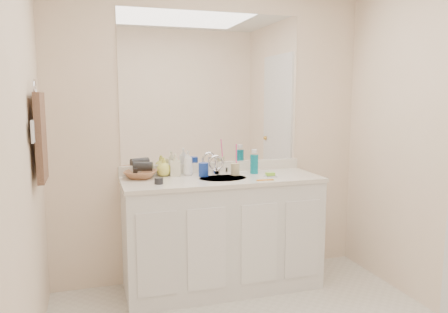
% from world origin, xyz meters
% --- Properties ---
extents(wall_back, '(2.60, 0.02, 2.40)m').
position_xyz_m(wall_back, '(0.00, 1.30, 1.20)').
color(wall_back, '#FCE2C5').
rests_on(wall_back, floor).
extents(wall_left, '(0.02, 2.60, 2.40)m').
position_xyz_m(wall_left, '(-1.30, 0.00, 1.20)').
color(wall_left, '#FCE2C5').
rests_on(wall_left, floor).
extents(vanity_cabinet, '(1.50, 0.55, 0.85)m').
position_xyz_m(vanity_cabinet, '(0.00, 1.02, 0.42)').
color(vanity_cabinet, white).
rests_on(vanity_cabinet, floor).
extents(countertop, '(1.52, 0.57, 0.03)m').
position_xyz_m(countertop, '(0.00, 1.02, 0.86)').
color(countertop, silver).
rests_on(countertop, vanity_cabinet).
extents(backsplash, '(1.52, 0.03, 0.08)m').
position_xyz_m(backsplash, '(0.00, 1.29, 0.92)').
color(backsplash, white).
rests_on(backsplash, countertop).
extents(sink_basin, '(0.37, 0.37, 0.02)m').
position_xyz_m(sink_basin, '(0.00, 1.00, 0.87)').
color(sink_basin, silver).
rests_on(sink_basin, countertop).
extents(faucet, '(0.02, 0.02, 0.11)m').
position_xyz_m(faucet, '(0.00, 1.18, 0.94)').
color(faucet, silver).
rests_on(faucet, countertop).
extents(mirror, '(1.48, 0.01, 1.20)m').
position_xyz_m(mirror, '(0.00, 1.29, 1.56)').
color(mirror, white).
rests_on(mirror, wall_back).
extents(blue_mug, '(0.09, 0.09, 0.11)m').
position_xyz_m(blue_mug, '(-0.12, 1.12, 0.93)').
color(blue_mug, '#163598').
rests_on(blue_mug, countertop).
extents(tan_cup, '(0.09, 0.09, 0.09)m').
position_xyz_m(tan_cup, '(0.13, 1.09, 0.93)').
color(tan_cup, beige).
rests_on(tan_cup, countertop).
extents(toothbrush, '(0.02, 0.04, 0.20)m').
position_xyz_m(toothbrush, '(0.14, 1.09, 1.03)').
color(toothbrush, '#FF4391').
rests_on(toothbrush, tan_cup).
extents(mouthwash_bottle, '(0.08, 0.08, 0.15)m').
position_xyz_m(mouthwash_bottle, '(0.30, 1.12, 0.96)').
color(mouthwash_bottle, '#0B7789').
rests_on(mouthwash_bottle, countertop).
extents(soap_dish, '(0.10, 0.08, 0.01)m').
position_xyz_m(soap_dish, '(0.36, 0.93, 0.89)').
color(soap_dish, silver).
rests_on(soap_dish, countertop).
extents(green_soap, '(0.07, 0.05, 0.02)m').
position_xyz_m(green_soap, '(0.36, 0.93, 0.90)').
color(green_soap, '#8DD834').
rests_on(green_soap, soap_dish).
extents(orange_comb, '(0.13, 0.04, 0.01)m').
position_xyz_m(orange_comb, '(0.27, 0.82, 0.88)').
color(orange_comb, orange).
rests_on(orange_comb, countertop).
extents(dark_jar, '(0.08, 0.08, 0.04)m').
position_xyz_m(dark_jar, '(-0.50, 0.93, 0.90)').
color(dark_jar, black).
rests_on(dark_jar, countertop).
extents(soap_bottle_white, '(0.09, 0.09, 0.19)m').
position_xyz_m(soap_bottle_white, '(-0.23, 1.20, 0.98)').
color(soap_bottle_white, white).
rests_on(soap_bottle_white, countertop).
extents(soap_bottle_cream, '(0.09, 0.09, 0.17)m').
position_xyz_m(soap_bottle_cream, '(-0.33, 1.21, 0.97)').
color(soap_bottle_cream, beige).
rests_on(soap_bottle_cream, countertop).
extents(soap_bottle_yellow, '(0.12, 0.12, 0.15)m').
position_xyz_m(soap_bottle_yellow, '(-0.42, 1.23, 0.95)').
color(soap_bottle_yellow, '#E0E057').
rests_on(soap_bottle_yellow, countertop).
extents(wicker_basket, '(0.32, 0.32, 0.06)m').
position_xyz_m(wicker_basket, '(-0.60, 1.18, 0.91)').
color(wicker_basket, '#945D3B').
rests_on(wicker_basket, countertop).
extents(hair_dryer, '(0.16, 0.11, 0.07)m').
position_xyz_m(hair_dryer, '(-0.58, 1.18, 0.97)').
color(hair_dryer, black).
rests_on(hair_dryer, wicker_basket).
extents(towel_ring, '(0.01, 0.11, 0.11)m').
position_xyz_m(towel_ring, '(-1.27, 0.77, 1.55)').
color(towel_ring, silver).
rests_on(towel_ring, wall_left).
extents(hand_towel, '(0.04, 0.32, 0.55)m').
position_xyz_m(hand_towel, '(-1.25, 0.77, 1.25)').
color(hand_towel, '#412D23').
rests_on(hand_towel, towel_ring).
extents(switch_plate, '(0.01, 0.08, 0.13)m').
position_xyz_m(switch_plate, '(-1.27, 0.57, 1.30)').
color(switch_plate, white).
rests_on(switch_plate, wall_left).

